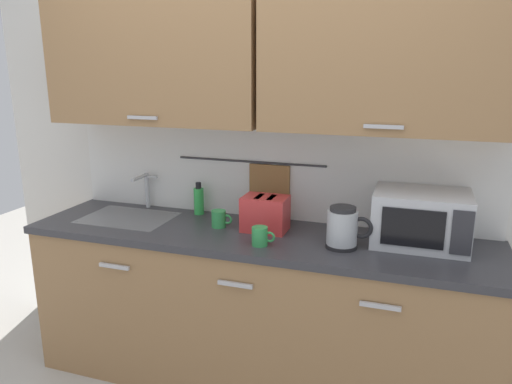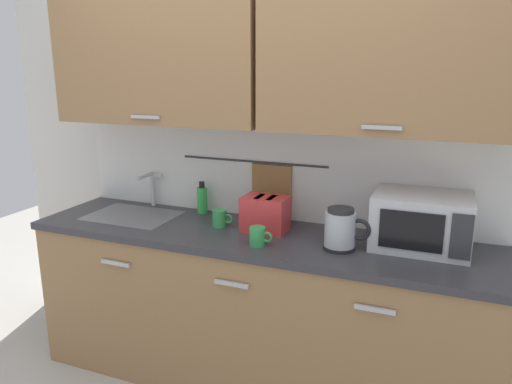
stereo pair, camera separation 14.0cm
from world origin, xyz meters
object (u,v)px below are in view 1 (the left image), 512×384
object	(u,v)px
mug_near_sink	(219,219)
toaster	(265,213)
electric_kettle	(343,228)
dish_soap_bottle	(199,200)
microwave	(421,218)
mug_by_kettle	(260,236)

from	to	relation	value
mug_near_sink	toaster	distance (m)	0.26
electric_kettle	dish_soap_bottle	xyz separation A→B (m)	(-0.91, 0.28, -0.01)
microwave	toaster	distance (m)	0.80
electric_kettle	dish_soap_bottle	distance (m)	0.95
microwave	electric_kettle	size ratio (longest dim) A/B	2.03
microwave	mug_by_kettle	world-z (taller)	microwave
dish_soap_bottle	mug_by_kettle	bearing A→B (deg)	-36.76
microwave	mug_by_kettle	xyz separation A→B (m)	(-0.75, -0.27, -0.09)
microwave	mug_near_sink	size ratio (longest dim) A/B	3.83
mug_by_kettle	microwave	bearing A→B (deg)	19.93
mug_near_sink	toaster	xyz separation A→B (m)	(0.26, 0.03, 0.05)
dish_soap_bottle	toaster	world-z (taller)	dish_soap_bottle
microwave	dish_soap_bottle	distance (m)	1.27
microwave	dish_soap_bottle	bearing A→B (deg)	174.88
electric_kettle	mug_near_sink	world-z (taller)	electric_kettle
microwave	mug_near_sink	bearing A→B (deg)	-175.91
mug_near_sink	toaster	size ratio (longest dim) A/B	0.47
dish_soap_bottle	mug_by_kettle	distance (m)	0.65
toaster	electric_kettle	bearing A→B (deg)	-15.62
dish_soap_bottle	toaster	xyz separation A→B (m)	(0.47, -0.16, 0.01)
toaster	mug_near_sink	bearing A→B (deg)	-173.83
microwave	electric_kettle	bearing A→B (deg)	-154.56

